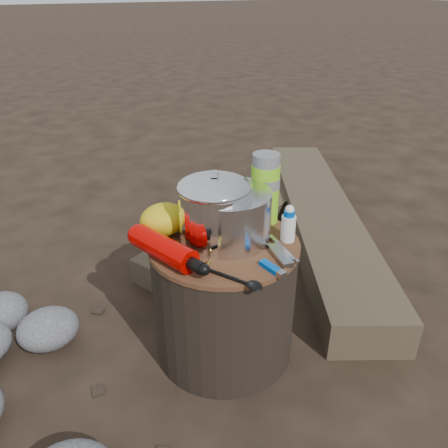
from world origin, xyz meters
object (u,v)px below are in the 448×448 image
stump (224,298)px  log_main (320,219)px  thermos (265,189)px  camping_pot (215,210)px  travel_mug (224,197)px  fuel_bottle (164,248)px

stump → log_main: bearing=31.3°
stump → thermos: bearing=19.3°
camping_pot → thermos: bearing=12.5°
thermos → travel_mug: 0.14m
stump → camping_pot: 0.32m
travel_mug → stump: bearing=-118.0°
log_main → travel_mug: size_ratio=13.05×
stump → camping_pot: size_ratio=2.14×
stump → travel_mug: (0.08, 0.16, 0.28)m
stump → camping_pot: (-0.02, 0.02, 0.31)m
log_main → thermos: bearing=-118.1°
log_main → stump: bearing=-121.2°
travel_mug → thermos: bearing=-43.6°
thermos → travel_mug: thermos is taller
fuel_bottle → log_main: bearing=6.8°
log_main → fuel_bottle: 1.17m
camping_pot → fuel_bottle: (-0.17, -0.02, -0.07)m
log_main → travel_mug: bearing=-127.7°
camping_pot → stump: bearing=-41.8°
camping_pot → thermos: size_ratio=0.94×
camping_pot → thermos: (0.20, 0.04, 0.01)m
stump → log_main: 0.95m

